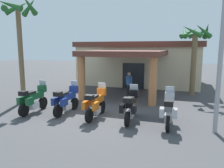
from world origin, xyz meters
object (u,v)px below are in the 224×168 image
Objects in this scene: motorcycle_orange at (96,104)px; motorcycle_silver at (169,110)px; motorcycle_blue at (66,100)px; pedestrian at (129,83)px; motel_building at (141,62)px; palm_tree_near_portico at (195,44)px; motorcycle_green at (33,100)px; motorcycle_black at (131,106)px; palm_tree_roadside at (19,23)px.

motorcycle_silver is (3.44, -0.01, 0.00)m from motorcycle_orange.
pedestrian reaches higher than motorcycle_blue.
motel_building is 6.59m from pedestrian.
palm_tree_near_portico is (4.61, -4.37, 1.67)m from motel_building.
motorcycle_green and motorcycle_blue have the same top height.
motorcycle_blue is 0.44× the size of palm_tree_near_portico.
motorcycle_black is at bearing -112.18° from palm_tree_near_portico.
palm_tree_near_portico reaches higher than motel_building.
motel_building is 11.41m from motorcycle_blue.
palm_tree_roadside is at bearing 74.80° from motorcycle_orange.
pedestrian is (3.86, 5.12, 0.30)m from motorcycle_green.
palm_tree_roadside is (-5.54, -9.78, 2.83)m from motel_building.
motorcycle_orange and motorcycle_black have the same top height.
motorcycle_green is 4.99m from palm_tree_roadside.
motel_building reaches higher than motorcycle_silver.
motorcycle_blue is at bearing 85.17° from motorcycle_silver.
palm_tree_near_portico is (2.85, 6.98, 2.95)m from motorcycle_black.
motorcycle_orange and motorcycle_silver have the same top height.
motorcycle_silver is (5.16, -0.19, 0.00)m from motorcycle_blue.
pedestrian is at bearing 28.87° from motorcycle_silver.
palm_tree_near_portico is 11.57m from palm_tree_roadside.
motorcycle_silver is 0.44× the size of palm_tree_near_portico.
motel_building is 2.47× the size of palm_tree_near_portico.
motorcycle_blue is (-1.67, -11.21, -1.28)m from motel_building.
motel_building is 12.17m from motorcycle_green.
motorcycle_black is at bearing 41.49° from pedestrian.
motorcycle_blue is 3.44m from motorcycle_black.
motorcycle_silver is 5.77m from pedestrian.
motel_building reaches higher than motorcycle_blue.
motel_building is at bearing 1.11° from motorcycle_orange.
motorcycle_green is (-3.39, -11.61, -1.28)m from motel_building.
motorcycle_silver is 1.28× the size of pedestrian.
pedestrian is (0.47, -6.50, -0.98)m from motel_building.
motorcycle_orange is at bearing -16.07° from palm_tree_roadside.
palm_tree_roadside reaches higher than motorcycle_orange.
motorcycle_blue is at bearing -20.25° from palm_tree_roadside.
pedestrian is 0.27× the size of palm_tree_roadside.
pedestrian is at bearing 28.69° from palm_tree_roadside.
motorcycle_silver is (6.88, 0.21, 0.00)m from motorcycle_green.
motel_building reaches higher than motorcycle_green.
motorcycle_black is (3.44, -0.13, 0.00)m from motorcycle_blue.
pedestrian is at bearing -36.63° from motorcycle_green.
motorcycle_green is 11.19m from palm_tree_near_portico.
motel_building is at bearing 136.57° from palm_tree_near_portico.
palm_tree_roadside reaches higher than pedestrian.
motorcycle_orange is 4.93m from pedestrian.
motel_building is 1.96× the size of palm_tree_roadside.
motorcycle_blue is 1.00× the size of motorcycle_silver.
motorcycle_green is at bearing 105.90° from motorcycle_blue.
motorcycle_orange is 0.35× the size of palm_tree_roadside.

